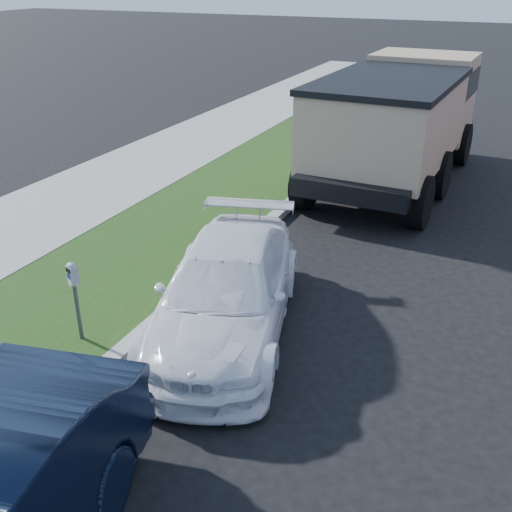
% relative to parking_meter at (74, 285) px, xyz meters
% --- Properties ---
extents(ground, '(120.00, 120.00, 0.00)m').
position_rel_parking_meter_xyz_m(ground, '(3.27, 0.74, -0.97)').
color(ground, black).
rests_on(ground, ground).
extents(streetside, '(6.12, 50.00, 0.15)m').
position_rel_parking_meter_xyz_m(streetside, '(-2.30, 2.74, -0.90)').
color(streetside, gray).
rests_on(streetside, ground).
extents(parking_meter, '(0.19, 0.16, 1.18)m').
position_rel_parking_meter_xyz_m(parking_meter, '(0.00, 0.00, 0.00)').
color(parking_meter, '#3F4247').
rests_on(parking_meter, ground).
extents(white_wagon, '(2.91, 4.72, 1.28)m').
position_rel_parking_meter_xyz_m(white_wagon, '(1.65, 1.27, -0.33)').
color(white_wagon, white).
rests_on(white_wagon, ground).
extents(dump_truck, '(3.08, 7.17, 2.76)m').
position_rel_parking_meter_xyz_m(dump_truck, '(2.33, 9.13, 0.59)').
color(dump_truck, black).
rests_on(dump_truck, ground).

